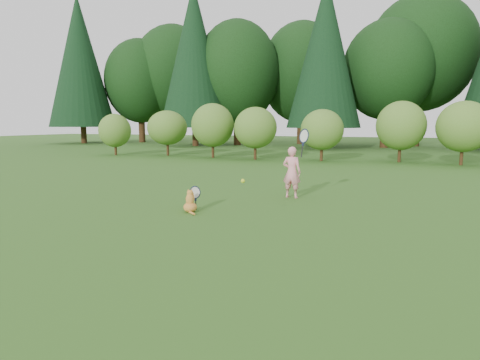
% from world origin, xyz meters
% --- Properties ---
extents(ground, '(100.00, 100.00, 0.00)m').
position_xyz_m(ground, '(0.00, 0.00, 0.00)').
color(ground, '#305116').
rests_on(ground, ground).
extents(shrub_row, '(28.00, 3.00, 2.80)m').
position_xyz_m(shrub_row, '(0.00, 13.00, 1.40)').
color(shrub_row, '#527A26').
rests_on(shrub_row, ground).
extents(woodland_backdrop, '(48.00, 10.00, 15.00)m').
position_xyz_m(woodland_backdrop, '(0.00, 23.00, 7.50)').
color(woodland_backdrop, black).
rests_on(woodland_backdrop, ground).
extents(child, '(0.72, 0.47, 1.88)m').
position_xyz_m(child, '(0.74, 2.98, 0.66)').
color(child, pink).
rests_on(child, ground).
extents(cat, '(0.47, 0.70, 0.64)m').
position_xyz_m(cat, '(-0.85, 0.70, 0.24)').
color(cat, orange).
rests_on(cat, ground).
extents(tennis_ball, '(0.08, 0.08, 0.08)m').
position_xyz_m(tennis_ball, '(0.48, 0.18, 0.78)').
color(tennis_ball, '#A9CB17').
rests_on(tennis_ball, ground).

